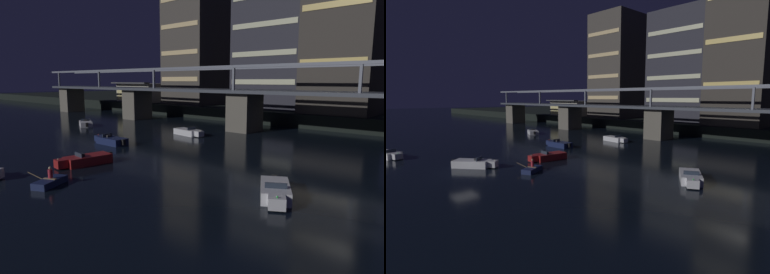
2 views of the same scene
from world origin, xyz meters
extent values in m
cube|color=black|center=(0.00, 84.75, 1.10)|extent=(240.00, 80.00, 2.20)
cube|color=#605B51|center=(-48.86, 36.75, 2.77)|extent=(3.60, 4.40, 5.55)
cube|color=#605B51|center=(-24.43, 36.75, 2.77)|extent=(3.60, 4.40, 5.55)
cube|color=#605B51|center=(0.00, 36.75, 2.77)|extent=(3.60, 4.40, 5.55)
cube|color=#3D424C|center=(0.00, 36.75, 5.78)|extent=(103.72, 6.40, 0.45)
cube|color=slate|center=(0.00, 33.85, 9.20)|extent=(103.72, 0.36, 0.36)
cube|color=slate|center=(0.00, 39.65, 9.20)|extent=(103.72, 0.36, 0.36)
cube|color=slate|center=(-48.86, 33.85, 7.60)|extent=(0.30, 0.30, 3.20)
cube|color=slate|center=(-32.57, 33.85, 7.60)|extent=(0.30, 0.30, 3.20)
cube|color=slate|center=(-16.29, 33.85, 7.60)|extent=(0.30, 0.30, 3.20)
cube|color=slate|center=(0.00, 33.85, 7.60)|extent=(0.30, 0.30, 3.20)
cube|color=slate|center=(16.29, 33.85, 7.60)|extent=(0.30, 0.30, 3.20)
cube|color=#423D38|center=(-22.89, 52.75, 15.71)|extent=(11.20, 11.93, 27.01)
cube|color=beige|center=(-22.89, 46.73, 7.60)|extent=(10.31, 0.10, 0.90)
cube|color=beige|center=(-22.89, 46.73, 13.01)|extent=(10.31, 0.10, 0.90)
cube|color=beige|center=(-22.89, 46.73, 18.41)|extent=(10.31, 0.10, 0.90)
cube|color=#282833|center=(-3.98, 53.75, 14.38)|extent=(13.64, 11.61, 24.36)
cube|color=beige|center=(-3.98, 47.90, 7.07)|extent=(12.55, 0.10, 0.90)
cube|color=beige|center=(-3.98, 47.90, 11.94)|extent=(12.55, 0.10, 0.90)
cube|color=beige|center=(-3.98, 47.90, 16.81)|extent=(12.55, 0.10, 0.90)
cube|color=#F2D172|center=(8.93, 45.23, 10.02)|extent=(9.57, 0.10, 0.90)
cube|color=#F2D172|center=(8.93, 45.23, 17.84)|extent=(9.57, 0.10, 0.90)
cube|color=#B2AD9E|center=(-37.45, 48.75, 4.40)|extent=(12.00, 6.00, 4.40)
cube|color=#EAD88C|center=(-37.45, 45.70, 3.96)|extent=(11.20, 0.10, 2.64)
cube|color=#4C4C51|center=(-37.45, 45.15, 6.75)|extent=(12.40, 1.60, 0.30)
cube|color=silver|center=(-3.75, 28.55, 0.40)|extent=(4.12, 2.32, 0.80)
cube|color=silver|center=(-1.36, 28.22, 0.45)|extent=(1.03, 1.10, 0.70)
cube|color=#283342|center=(-2.90, 28.43, 0.98)|extent=(0.28, 1.35, 0.36)
cube|color=#262628|center=(-3.15, 28.47, 0.92)|extent=(0.47, 0.61, 0.24)
cube|color=black|center=(-5.88, 28.84, 0.50)|extent=(0.41, 0.41, 0.60)
sphere|color=beige|center=(-1.12, 28.19, 0.88)|extent=(0.12, 0.12, 0.12)
cube|color=silver|center=(-22.02, 24.11, 0.40)|extent=(4.30, 3.34, 0.80)
cube|color=silver|center=(-24.18, 25.17, 0.45)|extent=(1.25, 1.29, 0.70)
cube|color=#283342|center=(-22.78, 24.49, 0.98)|extent=(0.69, 1.25, 0.36)
cube|color=#262628|center=(-22.56, 24.38, 0.92)|extent=(0.61, 0.68, 0.24)
cube|color=black|center=(-20.09, 23.16, 0.50)|extent=(0.48, 0.48, 0.60)
sphere|color=#33D84C|center=(-24.40, 25.29, 0.88)|extent=(0.12, 0.12, 0.12)
cube|color=silver|center=(17.41, 13.86, 0.40)|extent=(3.54, 4.28, 0.80)
cube|color=silver|center=(18.64, 11.79, 0.45)|extent=(1.31, 1.28, 0.70)
cube|color=#283342|center=(17.85, 13.13, 0.98)|extent=(1.21, 0.77, 0.36)
cube|color=#262628|center=(17.72, 13.34, 0.92)|extent=(0.69, 0.63, 0.24)
cube|color=black|center=(16.31, 15.71, 0.50)|extent=(0.49, 0.49, 0.60)
sphere|color=#33D84C|center=(18.77, 11.58, 0.88)|extent=(0.12, 0.12, 0.12)
cube|color=maroon|center=(0.89, 10.54, 0.40)|extent=(2.16, 4.06, 0.80)
cube|color=maroon|center=(0.66, 8.14, 0.45)|extent=(1.07, 0.99, 0.70)
cube|color=#283342|center=(0.81, 9.69, 0.98)|extent=(1.35, 0.23, 0.36)
cube|color=#262628|center=(0.83, 9.94, 0.92)|extent=(0.60, 0.45, 0.24)
cube|color=black|center=(1.09, 12.68, 0.50)|extent=(0.39, 0.39, 0.60)
sphere|color=beige|center=(0.64, 7.89, 0.88)|extent=(0.12, 0.12, 0.12)
cube|color=#19234C|center=(-5.59, 17.60, 0.40)|extent=(3.94, 1.87, 0.80)
cube|color=#19234C|center=(-8.00, 17.56, 0.45)|extent=(0.92, 1.01, 0.70)
cube|color=#283342|center=(-6.44, 17.59, 0.98)|extent=(0.12, 1.35, 0.36)
cube|color=#262628|center=(-6.19, 17.59, 0.92)|extent=(0.41, 0.57, 0.24)
cube|color=black|center=(-3.44, 17.64, 0.50)|extent=(0.37, 0.37, 0.60)
sphere|color=red|center=(-8.25, 17.56, 0.88)|extent=(0.12, 0.12, 0.12)
cube|color=#19234C|center=(4.48, 5.31, 0.24)|extent=(2.15, 2.82, 0.48)
cube|color=#7F6647|center=(4.48, 5.31, 0.51)|extent=(0.97, 0.62, 0.06)
cylinder|color=#B22633|center=(4.43, 5.40, 0.84)|extent=(0.32, 0.32, 0.60)
sphere|color=tan|center=(4.43, 5.40, 1.25)|extent=(0.22, 0.22, 0.22)
cylinder|color=olive|center=(3.54, 4.84, 0.58)|extent=(1.38, 0.73, 0.59)
camera|label=1|loc=(27.52, -5.36, 7.35)|focal=32.11mm
camera|label=2|loc=(29.84, -12.29, 7.69)|focal=28.23mm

